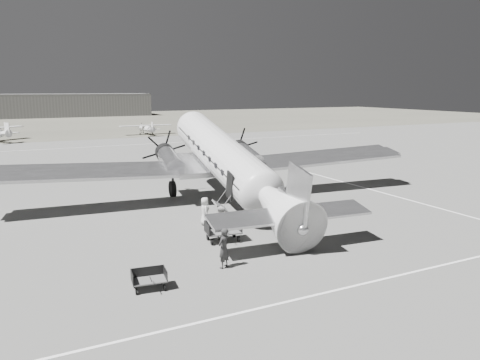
{
  "coord_description": "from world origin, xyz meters",
  "views": [
    {
      "loc": [
        -14.26,
        -28.24,
        8.11
      ],
      "look_at": [
        -0.78,
        -1.26,
        2.2
      ],
      "focal_mm": 35.0,
      "sensor_mm": 36.0,
      "label": 1
    }
  ],
  "objects_px": {
    "dc3_airliner": "(227,163)",
    "light_plane_right": "(147,129)",
    "ground_crew": "(224,248)",
    "baggage_cart_far": "(149,280)",
    "baggage_cart_near": "(223,231)",
    "ramp_agent": "(222,223)",
    "hangar_main": "(76,105)",
    "passenger": "(205,211)"
  },
  "relations": [
    {
      "from": "dc3_airliner",
      "to": "light_plane_right",
      "type": "xyz_separation_m",
      "value": [
        8.94,
        53.33,
        -2.09
      ]
    },
    {
      "from": "dc3_airliner",
      "to": "ground_crew",
      "type": "bearing_deg",
      "value": -110.79
    },
    {
      "from": "light_plane_right",
      "to": "baggage_cart_far",
      "type": "distance_m",
      "value": 66.94
    },
    {
      "from": "baggage_cart_near",
      "to": "ramp_agent",
      "type": "distance_m",
      "value": 0.47
    },
    {
      "from": "dc3_airliner",
      "to": "ground_crew",
      "type": "relative_size",
      "value": 17.08
    },
    {
      "from": "light_plane_right",
      "to": "baggage_cart_near",
      "type": "distance_m",
      "value": 61.55
    },
    {
      "from": "hangar_main",
      "to": "dc3_airliner",
      "type": "height_order",
      "value": "hangar_main"
    },
    {
      "from": "baggage_cart_near",
      "to": "baggage_cart_far",
      "type": "distance_m",
      "value": 6.79
    },
    {
      "from": "dc3_airliner",
      "to": "baggage_cart_near",
      "type": "relative_size",
      "value": 16.5
    },
    {
      "from": "light_plane_right",
      "to": "passenger",
      "type": "distance_m",
      "value": 58.28
    },
    {
      "from": "hangar_main",
      "to": "ramp_agent",
      "type": "bearing_deg",
      "value": -94.2
    },
    {
      "from": "baggage_cart_far",
      "to": "passenger",
      "type": "xyz_separation_m",
      "value": [
        5.57,
        7.55,
        0.44
      ]
    },
    {
      "from": "dc3_airliner",
      "to": "baggage_cart_near",
      "type": "xyz_separation_m",
      "value": [
        -3.49,
        -6.95,
        -2.51
      ]
    },
    {
      "from": "baggage_cart_far",
      "to": "passenger",
      "type": "relative_size",
      "value": 0.86
    },
    {
      "from": "ground_crew",
      "to": "ramp_agent",
      "type": "xyz_separation_m",
      "value": [
        1.58,
        3.71,
        0.01
      ]
    },
    {
      "from": "passenger",
      "to": "baggage_cart_far",
      "type": "bearing_deg",
      "value": 152.16
    },
    {
      "from": "light_plane_right",
      "to": "passenger",
      "type": "relative_size",
      "value": 5.48
    },
    {
      "from": "ground_crew",
      "to": "light_plane_right",
      "type": "bearing_deg",
      "value": -133.99
    },
    {
      "from": "light_plane_right",
      "to": "baggage_cart_far",
      "type": "bearing_deg",
      "value": -106.23
    },
    {
      "from": "hangar_main",
      "to": "dc3_airliner",
      "type": "relative_size",
      "value": 1.31
    },
    {
      "from": "light_plane_right",
      "to": "ground_crew",
      "type": "xyz_separation_m",
      "value": [
        -13.99,
        -63.75,
        -0.03
      ]
    },
    {
      "from": "light_plane_right",
      "to": "dc3_airliner",
      "type": "bearing_deg",
      "value": -100.4
    },
    {
      "from": "ground_crew",
      "to": "ramp_agent",
      "type": "distance_m",
      "value": 4.03
    },
    {
      "from": "dc3_airliner",
      "to": "baggage_cart_near",
      "type": "bearing_deg",
      "value": -111.63
    },
    {
      "from": "baggage_cart_near",
      "to": "ground_crew",
      "type": "bearing_deg",
      "value": -105.72
    },
    {
      "from": "ramp_agent",
      "to": "passenger",
      "type": "height_order",
      "value": "ramp_agent"
    },
    {
      "from": "baggage_cart_near",
      "to": "ground_crew",
      "type": "distance_m",
      "value": 3.82
    },
    {
      "from": "dc3_airliner",
      "to": "passenger",
      "type": "xyz_separation_m",
      "value": [
        -3.2,
        -3.67,
        -2.21
      ]
    },
    {
      "from": "baggage_cart_far",
      "to": "ramp_agent",
      "type": "relative_size",
      "value": 0.78
    },
    {
      "from": "baggage_cart_near",
      "to": "ramp_agent",
      "type": "relative_size",
      "value": 1.02
    },
    {
      "from": "hangar_main",
      "to": "light_plane_right",
      "type": "distance_m",
      "value": 66.04
    },
    {
      "from": "dc3_airliner",
      "to": "ramp_agent",
      "type": "relative_size",
      "value": 16.91
    },
    {
      "from": "baggage_cart_near",
      "to": "baggage_cart_far",
      "type": "relative_size",
      "value": 1.32
    },
    {
      "from": "dc3_airliner",
      "to": "hangar_main",
      "type": "bearing_deg",
      "value": 92.27
    },
    {
      "from": "baggage_cart_near",
      "to": "baggage_cart_far",
      "type": "xyz_separation_m",
      "value": [
        -5.28,
        -4.26,
        -0.13
      ]
    },
    {
      "from": "baggage_cart_near",
      "to": "ground_crew",
      "type": "xyz_separation_m",
      "value": [
        -1.55,
        -3.47,
        0.39
      ]
    },
    {
      "from": "passenger",
      "to": "ground_crew",
      "type": "bearing_deg",
      "value": 173.32
    },
    {
      "from": "dc3_airliner",
      "to": "baggage_cart_far",
      "type": "bearing_deg",
      "value": -122.99
    },
    {
      "from": "dc3_airliner",
      "to": "baggage_cart_near",
      "type": "height_order",
      "value": "dc3_airliner"
    },
    {
      "from": "baggage_cart_far",
      "to": "ramp_agent",
      "type": "bearing_deg",
      "value": 47.48
    },
    {
      "from": "passenger",
      "to": "baggage_cart_near",
      "type": "bearing_deg",
      "value": -176.45
    },
    {
      "from": "ramp_agent",
      "to": "passenger",
      "type": "bearing_deg",
      "value": -7.85
    }
  ]
}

